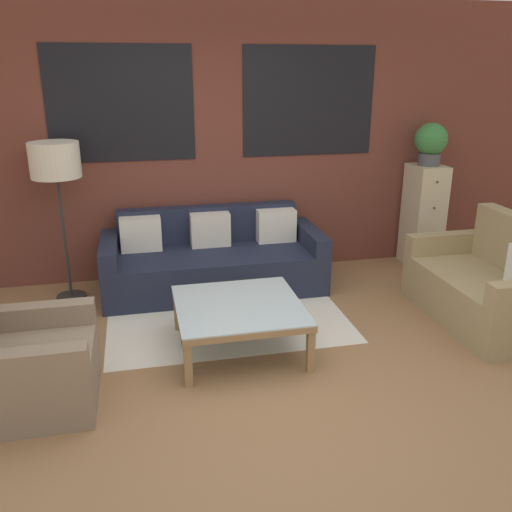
{
  "coord_description": "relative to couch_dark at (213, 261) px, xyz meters",
  "views": [
    {
      "loc": [
        -0.86,
        -3.17,
        2.14
      ],
      "look_at": [
        0.13,
        1.27,
        0.55
      ],
      "focal_mm": 38.0,
      "sensor_mm": 36.0,
      "label": 1
    }
  ],
  "objects": [
    {
      "name": "rug",
      "position": [
        0.01,
        -0.74,
        -0.28
      ],
      "size": [
        2.11,
        1.46,
        0.0
      ],
      "color": "silver",
      "rests_on": "ground_plane"
    },
    {
      "name": "potted_plant",
      "position": [
        2.41,
        0.2,
        1.09
      ],
      "size": [
        0.35,
        0.35,
        0.45
      ],
      "color": "#47474C",
      "rests_on": "drawer_cabinet"
    },
    {
      "name": "ground_plane",
      "position": [
        0.16,
        -1.95,
        -0.28
      ],
      "size": [
        16.0,
        16.0,
        0.0
      ],
      "primitive_type": "plane",
      "color": "#8E6642"
    },
    {
      "name": "settee_vintage",
      "position": [
        2.25,
        -1.28,
        0.03
      ],
      "size": [
        0.8,
        1.41,
        0.92
      ],
      "color": "#99845B",
      "rests_on": "ground_plane"
    },
    {
      "name": "armchair_corner",
      "position": [
        -1.5,
        -1.74,
        -0.01
      ],
      "size": [
        0.8,
        0.82,
        0.84
      ],
      "color": "#84705B",
      "rests_on": "ground_plane"
    },
    {
      "name": "wall_back_brick",
      "position": [
        0.16,
        0.49,
        1.12
      ],
      "size": [
        8.4,
        0.09,
        2.8
      ],
      "color": "brown",
      "rests_on": "ground_plane"
    },
    {
      "name": "coffee_table",
      "position": [
        0.01,
        -1.32,
        0.06
      ],
      "size": [
        0.97,
        0.97,
        0.39
      ],
      "color": "silver",
      "rests_on": "ground_plane"
    },
    {
      "name": "floor_lamp",
      "position": [
        -1.41,
        0.05,
        1.02
      ],
      "size": [
        0.45,
        0.45,
        1.51
      ],
      "color": "#2D2D2D",
      "rests_on": "ground_plane"
    },
    {
      "name": "drawer_cabinet",
      "position": [
        2.41,
        0.2,
        0.28
      ],
      "size": [
        0.34,
        0.44,
        1.13
      ],
      "color": "#C6B793",
      "rests_on": "ground_plane"
    },
    {
      "name": "couch_dark",
      "position": [
        0.0,
        0.0,
        0.0
      ],
      "size": [
        2.17,
        0.88,
        0.78
      ],
      "color": "#1E2338",
      "rests_on": "ground_plane"
    }
  ]
}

